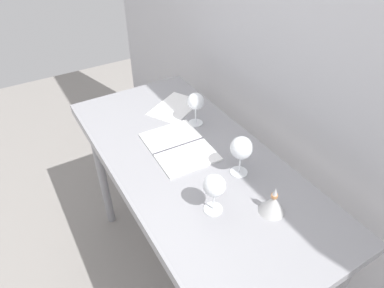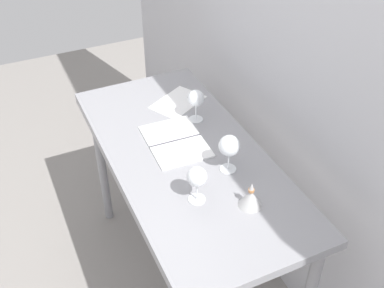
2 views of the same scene
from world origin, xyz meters
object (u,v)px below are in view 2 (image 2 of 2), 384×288
wine_glass_far_right (229,147)px  tasting_sheet_upper (178,102)px  decanter_funnel (251,198)px  wine_glass_far_left (196,99)px  open_notebook (175,141)px  wine_glass_near_right (197,178)px

wine_glass_far_right → tasting_sheet_upper: 0.58m
tasting_sheet_upper → decanter_funnel: bearing=-31.5°
wine_glass_far_left → decanter_funnel: size_ratio=1.44×
wine_glass_far_left → wine_glass_far_right: size_ratio=0.95×
wine_glass_far_left → wine_glass_far_right: bearing=-4.7°
wine_glass_far_right → open_notebook: wine_glass_far_right is taller
decanter_funnel → open_notebook: bearing=-167.9°
tasting_sheet_upper → wine_glass_near_right: bearing=-46.3°
tasting_sheet_upper → decanter_funnel: size_ratio=2.31×
open_notebook → decanter_funnel: (0.49, 0.11, 0.03)m
wine_glass_far_right → open_notebook: (-0.27, -0.13, -0.12)m
wine_glass_far_left → decanter_funnel: (0.61, -0.05, -0.08)m
wine_glass_far_right → tasting_sheet_upper: wine_glass_far_right is taller
wine_glass_far_left → tasting_sheet_upper: 0.21m
wine_glass_near_right → decanter_funnel: size_ratio=1.42×
open_notebook → decanter_funnel: decanter_funnel is taller
wine_glass_near_right → wine_glass_far_right: size_ratio=0.94×
wine_glass_far_left → decanter_funnel: 0.62m
wine_glass_far_right → open_notebook: size_ratio=0.50×
wine_glass_far_right → tasting_sheet_upper: size_ratio=0.65×
wine_glass_far_left → decanter_funnel: bearing=-5.1°
wine_glass_near_right → wine_glass_far_left: 0.55m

